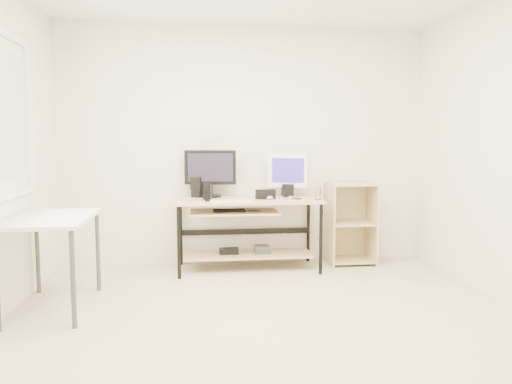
{
  "coord_description": "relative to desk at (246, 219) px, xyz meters",
  "views": [
    {
      "loc": [
        -0.54,
        -3.48,
        1.34
      ],
      "look_at": [
        0.04,
        1.3,
        0.86
      ],
      "focal_mm": 35.0,
      "sensor_mm": 36.0,
      "label": 1
    }
  ],
  "objects": [
    {
      "name": "black_monitor",
      "position": [
        -0.36,
        0.2,
        0.5
      ],
      "size": [
        0.55,
        0.23,
        0.5
      ],
      "rotation": [
        0.0,
        0.0,
        -0.15
      ],
      "color": "black",
      "rests_on": "desk"
    },
    {
      "name": "speaker_right",
      "position": [
        0.47,
        0.14,
        0.28
      ],
      "size": [
        0.12,
        0.12,
        0.14
      ],
      "primitive_type": "cube",
      "rotation": [
        0.0,
        0.0,
        0.03
      ],
      "color": "black",
      "rests_on": "desk"
    },
    {
      "name": "volume_puck",
      "position": [
        -0.4,
        -0.19,
        0.22
      ],
      "size": [
        0.06,
        0.06,
        0.02
      ],
      "primitive_type": "cylinder",
      "rotation": [
        0.0,
        0.0,
        0.12
      ],
      "color": "black",
      "rests_on": "desk"
    },
    {
      "name": "speaker_left",
      "position": [
        -0.5,
        0.21,
        0.32
      ],
      "size": [
        0.14,
        0.14,
        0.21
      ],
      "rotation": [
        0.0,
        0.0,
        -0.41
      ],
      "color": "black",
      "rests_on": "desk"
    },
    {
      "name": "drinking_glass",
      "position": [
        0.73,
        -0.19,
        0.28
      ],
      "size": [
        0.07,
        0.07,
        0.13
      ],
      "primitive_type": "cylinder",
      "rotation": [
        0.0,
        0.0,
        0.1
      ],
      "color": "white",
      "rests_on": "coaster"
    },
    {
      "name": "white_imac",
      "position": [
        0.47,
        0.15,
        0.48
      ],
      "size": [
        0.42,
        0.21,
        0.47
      ],
      "rotation": [
        0.0,
        0.0,
        -0.39
      ],
      "color": "silver",
      "rests_on": "desk"
    },
    {
      "name": "side_table",
      "position": [
        -1.65,
        -1.06,
        0.13
      ],
      "size": [
        0.6,
        1.0,
        0.75
      ],
      "color": "white",
      "rests_on": "ground"
    },
    {
      "name": "smartphone",
      "position": [
        0.53,
        -0.08,
        0.22
      ],
      "size": [
        0.09,
        0.12,
        0.01
      ],
      "primitive_type": "cube",
      "rotation": [
        0.0,
        0.0,
        0.27
      ],
      "color": "black",
      "rests_on": "desk"
    },
    {
      "name": "keyboard",
      "position": [
        -0.17,
        -0.24,
        0.22
      ],
      "size": [
        0.42,
        0.12,
        0.01
      ],
      "primitive_type": "cube",
      "rotation": [
        0.0,
        0.0,
        -0.02
      ],
      "color": "white",
      "rests_on": "desk"
    },
    {
      "name": "mouse",
      "position": [
        0.24,
        -0.11,
        0.23
      ],
      "size": [
        0.09,
        0.12,
        0.04
      ],
      "primitive_type": "ellipsoid",
      "rotation": [
        0.0,
        0.0,
        -0.17
      ],
      "color": "#B7B7BC",
      "rests_on": "desk"
    },
    {
      "name": "center_speaker",
      "position": [
        0.2,
        -0.04,
        0.26
      ],
      "size": [
        0.21,
        0.11,
        0.1
      ],
      "primitive_type": "cube",
      "rotation": [
        0.0,
        0.0,
        0.13
      ],
      "color": "black",
      "rests_on": "desk"
    },
    {
      "name": "coaster",
      "position": [
        0.73,
        -0.19,
        0.21
      ],
      "size": [
        0.09,
        0.09,
        0.01
      ],
      "primitive_type": "cylinder",
      "rotation": [
        0.0,
        0.0,
        0.1
      ],
      "color": "#A07748",
      "rests_on": "desk"
    },
    {
      "name": "room",
      "position": [
        -0.11,
        -1.62,
        0.78
      ],
      "size": [
        4.01,
        4.01,
        2.62
      ],
      "color": "beige",
      "rests_on": "ground"
    },
    {
      "name": "audio_controller",
      "position": [
        -0.4,
        -0.05,
        0.29
      ],
      "size": [
        0.09,
        0.07,
        0.16
      ],
      "primitive_type": "cube",
      "rotation": [
        0.0,
        0.0,
        -0.33
      ],
      "color": "black",
      "rests_on": "desk"
    },
    {
      "name": "desk",
      "position": [
        0.0,
        0.0,
        0.0
      ],
      "size": [
        1.5,
        0.65,
        0.75
      ],
      "color": "tan",
      "rests_on": "ground"
    },
    {
      "name": "shelf_unit",
      "position": [
        1.18,
        0.16,
        -0.09
      ],
      "size": [
        0.5,
        0.4,
        0.9
      ],
      "color": "#CFB881",
      "rests_on": "ground"
    }
  ]
}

